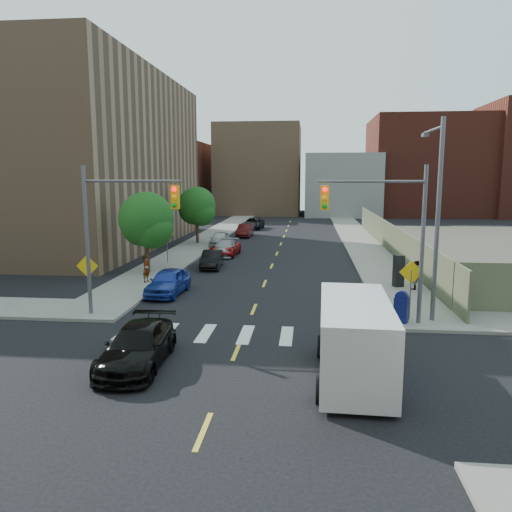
% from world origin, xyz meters
% --- Properties ---
extents(ground, '(160.00, 160.00, 0.00)m').
position_xyz_m(ground, '(0.00, 0.00, 0.00)').
color(ground, black).
rests_on(ground, ground).
extents(sidewalk_nw, '(3.50, 73.00, 0.15)m').
position_xyz_m(sidewalk_nw, '(-7.75, 41.50, 0.07)').
color(sidewalk_nw, gray).
rests_on(sidewalk_nw, ground).
extents(sidewalk_ne, '(3.50, 73.00, 0.15)m').
position_xyz_m(sidewalk_ne, '(7.75, 41.50, 0.07)').
color(sidewalk_ne, gray).
rests_on(sidewalk_ne, ground).
extents(fence_north, '(0.12, 44.00, 2.50)m').
position_xyz_m(fence_north, '(9.60, 28.00, 1.25)').
color(fence_north, '#696E4D').
rests_on(fence_north, ground).
extents(building_nw, '(22.00, 30.00, 16.00)m').
position_xyz_m(building_nw, '(-22.00, 30.00, 8.00)').
color(building_nw, '#8C6B4C').
rests_on(building_nw, ground).
extents(bg_bldg_west, '(14.00, 18.00, 12.00)m').
position_xyz_m(bg_bldg_west, '(-22.00, 70.00, 6.00)').
color(bg_bldg_west, '#592319').
rests_on(bg_bldg_west, ground).
extents(bg_bldg_midwest, '(14.00, 16.00, 15.00)m').
position_xyz_m(bg_bldg_midwest, '(-6.00, 72.00, 7.50)').
color(bg_bldg_midwest, '#8C6B4C').
rests_on(bg_bldg_midwest, ground).
extents(bg_bldg_center, '(12.00, 16.00, 10.00)m').
position_xyz_m(bg_bldg_center, '(8.00, 70.00, 5.00)').
color(bg_bldg_center, gray).
rests_on(bg_bldg_center, ground).
extents(bg_bldg_east, '(18.00, 18.00, 16.00)m').
position_xyz_m(bg_bldg_east, '(22.00, 72.00, 8.00)').
color(bg_bldg_east, '#592319').
rests_on(bg_bldg_east, ground).
extents(signal_nw, '(4.59, 0.30, 7.00)m').
position_xyz_m(signal_nw, '(-5.98, 6.00, 4.53)').
color(signal_nw, '#59595E').
rests_on(signal_nw, ground).
extents(signal_ne, '(4.59, 0.30, 7.00)m').
position_xyz_m(signal_ne, '(5.98, 6.00, 4.53)').
color(signal_ne, '#59595E').
rests_on(signal_ne, ground).
extents(streetlight_ne, '(0.25, 3.70, 9.00)m').
position_xyz_m(streetlight_ne, '(8.20, 6.90, 5.22)').
color(streetlight_ne, '#59595E').
rests_on(streetlight_ne, ground).
extents(warn_sign_nw, '(1.06, 0.06, 2.83)m').
position_xyz_m(warn_sign_nw, '(-7.80, 6.50, 1.99)').
color(warn_sign_nw, '#59595E').
rests_on(warn_sign_nw, ground).
extents(warn_sign_ne, '(1.06, 0.06, 2.83)m').
position_xyz_m(warn_sign_ne, '(7.20, 6.50, 1.99)').
color(warn_sign_ne, '#59595E').
rests_on(warn_sign_ne, ground).
extents(warn_sign_midwest, '(1.06, 0.06, 2.83)m').
position_xyz_m(warn_sign_midwest, '(-7.80, 20.00, 1.99)').
color(warn_sign_midwest, '#59595E').
rests_on(warn_sign_midwest, ground).
extents(tree_west_near, '(3.66, 3.64, 5.52)m').
position_xyz_m(tree_west_near, '(-8.00, 16.05, 3.48)').
color(tree_west_near, '#332114').
rests_on(tree_west_near, ground).
extents(tree_west_far, '(3.66, 3.64, 5.52)m').
position_xyz_m(tree_west_far, '(-8.00, 31.05, 3.48)').
color(tree_west_far, '#332114').
rests_on(tree_west_far, ground).
extents(parked_car_blue, '(1.90, 4.30, 1.44)m').
position_xyz_m(parked_car_blue, '(-5.08, 10.63, 0.72)').
color(parked_car_blue, navy).
rests_on(parked_car_blue, ground).
extents(parked_car_black, '(1.56, 3.86, 1.25)m').
position_xyz_m(parked_car_black, '(-4.21, 18.81, 0.62)').
color(parked_car_black, black).
rests_on(parked_car_black, ground).
extents(parked_car_red, '(2.24, 4.49, 1.22)m').
position_xyz_m(parked_car_red, '(-4.20, 24.37, 0.61)').
color(parked_car_red, '#9E100F').
rests_on(parked_car_red, ground).
extents(parked_car_silver, '(2.01, 4.51, 1.29)m').
position_xyz_m(parked_car_silver, '(-4.20, 24.41, 0.64)').
color(parked_car_silver, '#9A9EA2').
rests_on(parked_car_silver, ground).
extents(parked_car_white, '(1.80, 4.22, 1.42)m').
position_xyz_m(parked_car_white, '(-5.50, 29.32, 0.71)').
color(parked_car_white, '#B4B4B4').
rests_on(parked_car_white, ground).
extents(parked_car_maroon, '(1.53, 4.14, 1.35)m').
position_xyz_m(parked_car_maroon, '(-4.20, 37.43, 0.68)').
color(parked_car_maroon, '#3C0C0C').
rests_on(parked_car_maroon, ground).
extents(parked_car_grey, '(2.64, 5.05, 1.36)m').
position_xyz_m(parked_car_grey, '(-4.24, 45.52, 0.68)').
color(parked_car_grey, black).
rests_on(parked_car_grey, ground).
extents(black_sedan, '(2.13, 4.88, 1.40)m').
position_xyz_m(black_sedan, '(-3.20, 0.22, 0.70)').
color(black_sedan, black).
rests_on(black_sedan, ground).
extents(cargo_van, '(2.51, 5.74, 2.60)m').
position_xyz_m(cargo_van, '(4.17, 0.03, 1.37)').
color(cargo_van, silver).
rests_on(cargo_van, ground).
extents(mailbox, '(0.71, 0.64, 1.41)m').
position_xyz_m(mailbox, '(6.74, 6.00, 0.84)').
color(mailbox, '#0F1757').
rests_on(mailbox, sidewalk_ne).
extents(payphone, '(0.65, 0.58, 1.85)m').
position_xyz_m(payphone, '(7.88, 13.36, 1.07)').
color(payphone, black).
rests_on(payphone, sidewalk_ne).
extents(pedestrian_west, '(0.53, 0.66, 1.59)m').
position_xyz_m(pedestrian_west, '(-7.11, 13.02, 0.94)').
color(pedestrian_west, gray).
rests_on(pedestrian_west, sidewalk_nw).
extents(pedestrian_east, '(0.93, 0.81, 1.65)m').
position_xyz_m(pedestrian_east, '(8.70, 12.67, 0.98)').
color(pedestrian_east, gray).
rests_on(pedestrian_east, sidewalk_ne).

